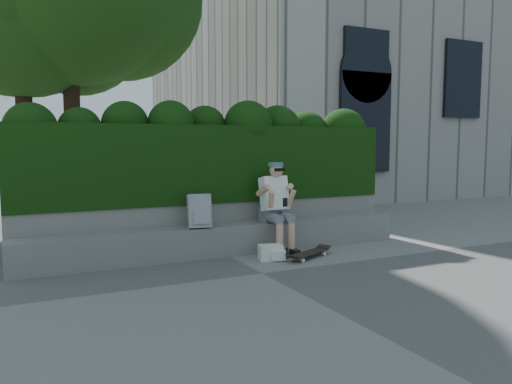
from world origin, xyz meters
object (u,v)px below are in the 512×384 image
skateboard (309,253)px  backpack_ground (271,252)px  person (276,203)px  backpack_plaid (199,211)px

skateboard → backpack_ground: bearing=141.0°
person → skateboard: bearing=-69.2°
person → skateboard: 0.94m
backpack_ground → skateboard: bearing=-0.3°
backpack_plaid → backpack_ground: backpack_plaid is taller
skateboard → backpack_ground: (-0.56, 0.14, 0.04)m
backpack_plaid → backpack_ground: (0.88, -0.54, -0.58)m
skateboard → backpack_ground: size_ratio=2.46×
person → backpack_ground: size_ratio=4.13×
backpack_ground → backpack_plaid: bearing=162.4°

